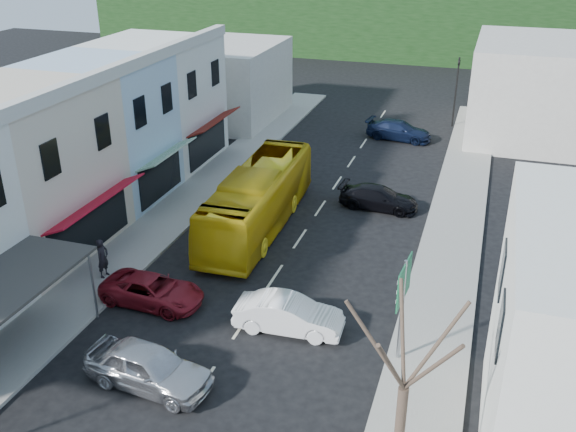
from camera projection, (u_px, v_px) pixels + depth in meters
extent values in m
plane|color=black|center=(243.00, 324.00, 26.27)|extent=(120.00, 120.00, 0.00)
cube|color=gray|center=(186.00, 204.00, 36.93)|extent=(3.00, 52.00, 0.15)
cube|color=gray|center=(451.00, 241.00, 32.76)|extent=(3.00, 52.00, 0.15)
cube|color=beige|center=(20.00, 173.00, 30.62)|extent=(7.00, 8.00, 8.00)
cube|color=maroon|center=(97.00, 202.00, 29.88)|extent=(1.30, 6.80, 0.08)
cube|color=#A2BFD7|center=(102.00, 131.00, 36.64)|extent=(7.00, 6.00, 8.00)
cube|color=#195926|center=(167.00, 154.00, 35.91)|extent=(1.30, 5.10, 0.08)
cube|color=silver|center=(157.00, 102.00, 42.24)|extent=(7.00, 7.00, 8.00)
cube|color=#5C130C|center=(215.00, 121.00, 41.50)|extent=(1.30, 5.95, 0.08)
cube|color=#B7B2A8|center=(226.00, 82.00, 51.56)|extent=(8.00, 10.00, 6.00)
cube|color=#B7B2A8|center=(528.00, 88.00, 47.54)|extent=(8.00, 12.00, 7.00)
imported|color=gold|center=(258.00, 200.00, 33.77)|extent=(2.86, 11.67, 3.10)
imported|color=#B9B9BE|center=(148.00, 369.00, 22.57)|extent=(4.57, 2.28, 1.40)
imported|color=white|center=(289.00, 315.00, 25.60)|extent=(4.49, 2.03, 1.40)
imported|color=maroon|center=(152.00, 289.00, 27.39)|extent=(4.68, 2.11, 1.40)
imported|color=black|center=(379.00, 197.00, 36.32)|extent=(4.60, 2.11, 1.40)
imported|color=black|center=(399.00, 130.00, 47.49)|extent=(4.71, 2.43, 1.40)
imported|color=black|center=(103.00, 260.00, 29.10)|extent=(0.45, 0.63, 1.70)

